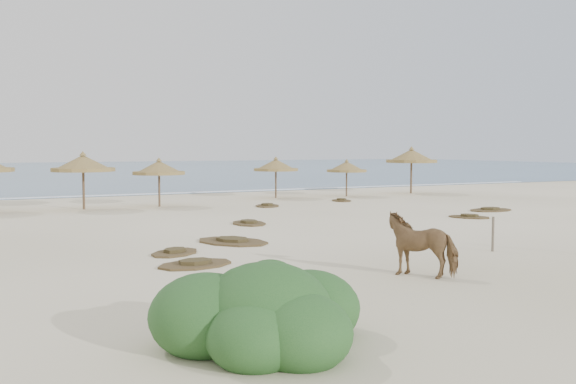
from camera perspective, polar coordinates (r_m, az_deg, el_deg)
name	(u,v)px	position (r m, az deg, el deg)	size (l,w,h in m)	color
ground	(339,251)	(19.69, 4.54, -5.22)	(160.00, 160.00, 0.00)	#F3E6C8
ocean	(49,171)	(92.20, -20.48, 1.79)	(200.00, 100.00, 0.01)	#264F72
foam_line	(136,195)	(43.89, -13.39, -0.22)	(70.00, 0.60, 0.01)	white
palapa_2	(83,164)	(34.02, -17.76, 2.37)	(4.14, 4.14, 2.96)	brown
palapa_3	(159,168)	(34.68, -11.40, 2.06)	(3.14, 3.14, 2.61)	brown
palapa_4	(276,166)	(39.78, -1.09, 2.35)	(3.52, 3.52, 2.59)	brown
palapa_5	(347,167)	(41.27, 5.23, 2.20)	(2.60, 2.60, 2.41)	brown
palapa_6	(411,157)	(44.58, 10.92, 3.10)	(4.55, 4.55, 3.23)	brown
horse	(422,244)	(16.16, 11.85, -4.55)	(0.83, 1.83, 1.54)	olive
fence_post_near	(493,234)	(20.38, 17.76, -3.58)	(0.08, 0.08, 1.06)	#69604F
bush	(266,315)	(10.23, -2.00, -10.91)	(3.52, 3.10, 1.58)	#305B27
scrub_2	(175,252)	(19.34, -10.03, -5.28)	(2.11, 2.05, 0.16)	brown
scrub_3	(249,223)	(26.39, -3.50, -2.75)	(1.61, 2.22, 0.16)	brown
scrub_4	(469,217)	(29.82, 15.81, -2.12)	(2.01, 2.21, 0.16)	brown
scrub_5	(491,210)	(33.44, 17.56, -1.50)	(2.52, 1.73, 0.16)	brown
scrub_7	(267,205)	(34.19, -1.85, -1.20)	(2.03, 2.32, 0.16)	brown
scrub_9	(232,241)	(21.35, -4.97, -4.36)	(2.81, 3.20, 0.16)	brown
scrub_10	(341,200)	(37.63, 4.77, -0.74)	(1.46, 1.88, 0.16)	brown
scrub_11	(195,264)	(17.36, -8.25, -6.32)	(2.35, 1.77, 0.16)	brown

